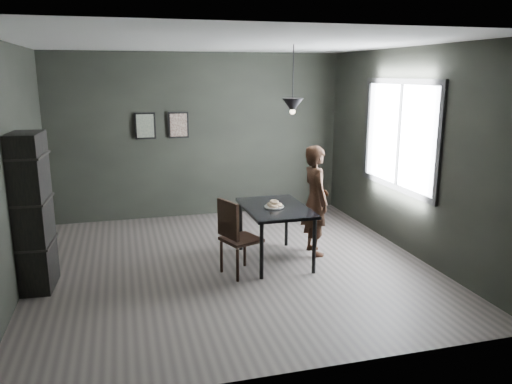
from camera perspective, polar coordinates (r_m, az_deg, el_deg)
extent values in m
plane|color=#3D3735|center=(6.62, -2.84, -8.31)|extent=(5.00, 5.00, 0.00)
cube|color=black|center=(8.68, -6.52, 6.38)|extent=(5.00, 0.10, 2.80)
cube|color=silver|center=(6.16, -3.15, 16.66)|extent=(5.00, 5.00, 0.02)
cube|color=white|center=(7.32, 16.09, 6.23)|extent=(0.02, 1.80, 1.40)
cube|color=black|center=(7.32, 16.02, 6.23)|extent=(0.04, 1.96, 1.56)
cube|color=black|center=(6.54, 2.23, -1.84)|extent=(0.80, 1.20, 0.04)
cylinder|color=black|center=(6.06, 0.64, -6.78)|extent=(0.05, 0.05, 0.71)
cylinder|color=black|center=(6.27, 6.67, -6.18)|extent=(0.05, 0.05, 0.71)
cylinder|color=black|center=(7.05, -1.75, -3.86)|extent=(0.05, 0.05, 0.71)
cylinder|color=black|center=(7.23, 3.50, -3.43)|extent=(0.05, 0.05, 0.71)
cylinder|color=white|center=(6.48, 2.09, -1.74)|extent=(0.23, 0.23, 0.01)
torus|color=beige|center=(6.49, 2.51, -1.47)|extent=(0.12, 0.12, 0.04)
torus|color=beige|center=(6.51, 1.77, -1.42)|extent=(0.12, 0.12, 0.04)
torus|color=beige|center=(6.43, 1.98, -1.61)|extent=(0.12, 0.12, 0.04)
torus|color=beige|center=(6.46, 2.09, -1.16)|extent=(0.16, 0.16, 0.06)
imported|color=black|center=(6.86, 6.81, -0.96)|extent=(0.37, 0.56, 1.51)
cube|color=black|center=(6.20, -1.70, -5.43)|extent=(0.54, 0.54, 0.04)
cube|color=black|center=(6.01, -3.20, -3.17)|extent=(0.19, 0.40, 0.46)
cylinder|color=black|center=(6.05, -2.11, -8.38)|extent=(0.04, 0.04, 0.41)
cylinder|color=black|center=(6.24, 0.62, -7.66)|extent=(0.04, 0.04, 0.41)
cylinder|color=black|center=(6.33, -3.97, -7.40)|extent=(0.04, 0.04, 0.41)
cylinder|color=black|center=(6.51, -1.30, -6.75)|extent=(0.04, 0.04, 0.41)
cube|color=black|center=(6.21, -24.18, -2.16)|extent=(0.38, 0.63, 1.82)
cylinder|color=black|center=(6.48, 4.27, 13.17)|extent=(0.01, 0.01, 0.75)
cone|color=black|center=(6.49, 4.21, 9.86)|extent=(0.28, 0.28, 0.18)
sphere|color=#FFE0B2|center=(6.50, 4.20, 9.15)|extent=(0.07, 0.07, 0.07)
cube|color=black|center=(8.54, -12.55, 7.39)|extent=(0.34, 0.03, 0.44)
cube|color=#3A5147|center=(8.52, -12.54, 7.38)|extent=(0.28, 0.01, 0.38)
cube|color=black|center=(8.58, -8.85, 7.58)|extent=(0.34, 0.03, 0.44)
cube|color=#4E342D|center=(8.56, -8.84, 7.56)|extent=(0.28, 0.01, 0.38)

